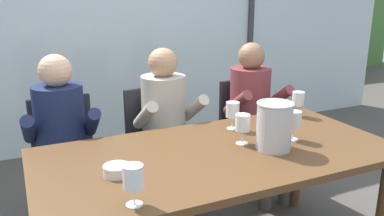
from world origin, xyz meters
TOP-DOWN VIEW (x-y plane):
  - ground at (0.00, 1.00)m, footprint 14.00×14.00m
  - window_glass_panel at (0.00, 2.24)m, footprint 7.16×0.03m
  - window_mullion_right at (1.61, 2.22)m, footprint 0.06×0.06m
  - hillside_vineyard at (0.00, 5.64)m, footprint 13.16×2.40m
  - dining_table at (0.00, 0.00)m, footprint 1.96×0.95m
  - chair_near_curtain at (-0.70, 0.90)m, footprint 0.47×0.47m
  - chair_left_of_center at (-0.03, 0.91)m, footprint 0.47×0.47m
  - chair_center at (0.75, 0.88)m, footprint 0.46×0.46m
  - person_navy_polo at (-0.73, 0.75)m, footprint 0.47×0.62m
  - person_beige_jumper at (-0.00, 0.75)m, footprint 0.48×0.62m
  - person_maroon_top at (0.73, 0.75)m, footprint 0.46×0.61m
  - ice_bucket_primary at (0.28, -0.10)m, footprint 0.20×0.20m
  - tasting_bowl at (-0.58, -0.06)m, footprint 0.13×0.13m
  - wine_glass_by_left_taster at (0.47, -0.03)m, footprint 0.08×0.08m
  - wine_glass_near_bucket at (0.17, 0.04)m, footprint 0.08×0.08m
  - wine_glass_center_pour at (-0.58, -0.36)m, footprint 0.08×0.08m
  - wine_glass_by_right_taster at (0.25, 0.29)m, footprint 0.08×0.08m
  - wine_glass_spare_empty at (0.80, 0.33)m, footprint 0.08×0.08m

SIDE VIEW (x-z plane):
  - ground at x=0.00m, z-range 0.00..0.00m
  - chair_near_curtain at x=-0.70m, z-range 0.07..0.95m
  - chair_left_of_center at x=-0.03m, z-range 0.07..0.95m
  - chair_center at x=0.75m, z-range 0.07..0.95m
  - dining_table at x=0.00m, z-range 0.29..1.03m
  - person_navy_polo at x=-0.73m, z-range 0.09..1.28m
  - person_beige_jumper at x=0.00m, z-range 0.09..1.28m
  - person_maroon_top at x=0.73m, z-range 0.09..1.28m
  - tasting_bowl at x=-0.58m, z-range 0.73..0.78m
  - wine_glass_near_bucket at x=0.17m, z-range 0.77..0.94m
  - wine_glass_center_pour at x=-0.58m, z-range 0.77..0.94m
  - wine_glass_by_right_taster at x=0.25m, z-range 0.77..0.94m
  - wine_glass_spare_empty at x=0.80m, z-range 0.77..0.94m
  - wine_glass_by_left_taster at x=0.47m, z-range 0.77..0.94m
  - ice_bucket_primary at x=0.28m, z-range 0.74..1.00m
  - hillside_vineyard at x=0.00m, z-range 0.00..1.76m
  - window_glass_panel at x=0.00m, z-range 0.00..2.60m
  - window_mullion_right at x=1.61m, z-range 0.00..2.60m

